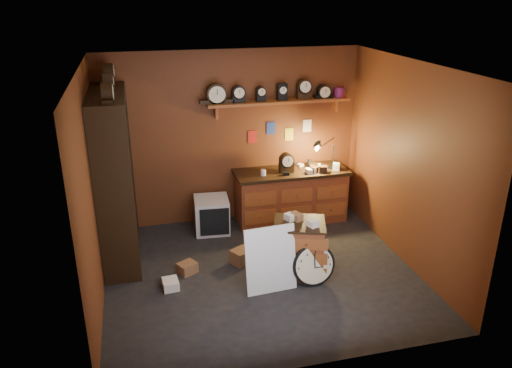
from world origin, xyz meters
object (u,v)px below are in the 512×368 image
(shelving_unit, at_px, (112,171))
(big_round_clock, at_px, (313,265))
(low_cabinet, at_px, (299,246))
(workbench, at_px, (291,193))

(shelving_unit, height_order, big_round_clock, shelving_unit)
(low_cabinet, height_order, big_round_clock, low_cabinet)
(low_cabinet, bearing_deg, big_round_clock, -52.37)
(shelving_unit, height_order, low_cabinet, shelving_unit)
(shelving_unit, relative_size, low_cabinet, 3.10)
(workbench, height_order, big_round_clock, workbench)
(big_round_clock, bearing_deg, low_cabinet, 109.83)
(workbench, height_order, low_cabinet, workbench)
(big_round_clock, bearing_deg, workbench, 81.11)
(low_cabinet, relative_size, big_round_clock, 1.50)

